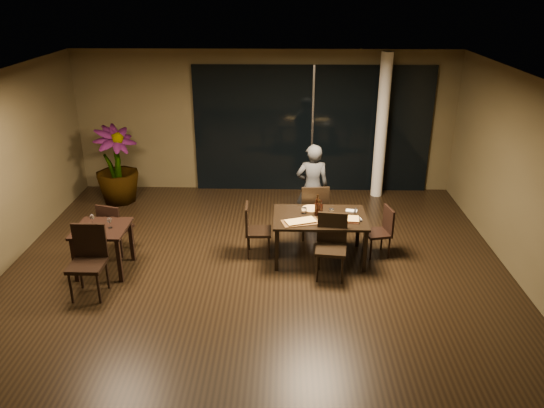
% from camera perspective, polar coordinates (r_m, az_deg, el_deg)
% --- Properties ---
extents(ground, '(8.00, 8.00, 0.00)m').
position_cam_1_polar(ground, '(8.21, -1.73, -8.35)').
color(ground, black).
rests_on(ground, ground).
extents(wall_back, '(8.00, 0.10, 3.00)m').
position_cam_1_polar(wall_back, '(11.40, -0.73, 8.87)').
color(wall_back, '#494027').
rests_on(wall_back, ground).
extents(wall_front, '(8.00, 0.10, 3.00)m').
position_cam_1_polar(wall_front, '(4.06, -5.22, -19.84)').
color(wall_front, '#494027').
rests_on(wall_front, ground).
extents(wall_right, '(0.10, 8.00, 3.00)m').
position_cam_1_polar(wall_right, '(8.36, 27.08, 1.04)').
color(wall_right, '#494027').
rests_on(wall_right, ground).
extents(ceiling, '(8.00, 8.00, 0.04)m').
position_cam_1_polar(ceiling, '(7.13, -2.02, 12.90)').
color(ceiling, silver).
rests_on(ceiling, wall_back).
extents(window_panel, '(5.00, 0.06, 2.70)m').
position_cam_1_polar(window_panel, '(11.36, 4.35, 7.98)').
color(window_panel, black).
rests_on(window_panel, ground).
extents(column, '(0.24, 0.24, 3.00)m').
position_cam_1_polar(column, '(11.18, 11.70, 8.13)').
color(column, white).
rests_on(column, ground).
extents(main_table, '(1.50, 1.00, 0.75)m').
position_cam_1_polar(main_table, '(8.61, 5.16, -1.79)').
color(main_table, black).
rests_on(main_table, ground).
extents(side_table, '(0.80, 0.80, 0.75)m').
position_cam_1_polar(side_table, '(8.63, -17.82, -3.18)').
color(side_table, black).
rests_on(side_table, ground).
extents(chair_main_far, '(0.51, 0.51, 1.02)m').
position_cam_1_polar(chair_main_far, '(9.30, 4.53, -0.53)').
color(chair_main_far, black).
rests_on(chair_main_far, ground).
extents(chair_main_near, '(0.51, 0.51, 0.99)m').
position_cam_1_polar(chair_main_near, '(8.20, 6.41, -4.09)').
color(chair_main_near, black).
rests_on(chair_main_near, ground).
extents(chair_main_left, '(0.43, 0.43, 0.90)m').
position_cam_1_polar(chair_main_left, '(8.75, -1.98, -2.53)').
color(chair_main_left, black).
rests_on(chair_main_left, ground).
extents(chair_main_right, '(0.47, 0.47, 0.84)m').
position_cam_1_polar(chair_main_right, '(8.95, 11.74, -2.64)').
color(chair_main_right, black).
rests_on(chair_main_right, ground).
extents(chair_side_far, '(0.53, 0.53, 0.91)m').
position_cam_1_polar(chair_side_far, '(9.16, -16.68, -2.30)').
color(chair_side_far, black).
rests_on(chair_side_far, ground).
extents(chair_side_near, '(0.49, 0.49, 1.05)m').
position_cam_1_polar(chair_side_near, '(8.11, -19.13, -5.38)').
color(chair_side_near, black).
rests_on(chair_side_near, ground).
extents(diner, '(0.56, 0.39, 1.61)m').
position_cam_1_polar(diner, '(9.62, 4.36, 1.80)').
color(diner, '#313337').
rests_on(diner, ground).
extents(potted_plant, '(1.22, 1.22, 1.58)m').
position_cam_1_polar(potted_plant, '(11.27, -16.41, 4.02)').
color(potted_plant, '#224818').
rests_on(potted_plant, ground).
extents(pizza_board_left, '(0.64, 0.43, 0.01)m').
position_cam_1_polar(pizza_board_left, '(8.33, 3.09, -1.98)').
color(pizza_board_left, '#4F3319').
rests_on(pizza_board_left, main_table).
extents(pizza_board_right, '(0.53, 0.32, 0.01)m').
position_cam_1_polar(pizza_board_right, '(8.49, 7.63, -1.67)').
color(pizza_board_right, '#482617').
rests_on(pizza_board_right, main_table).
extents(oblong_pizza_left, '(0.49, 0.35, 0.02)m').
position_cam_1_polar(oblong_pizza_left, '(8.32, 3.09, -1.88)').
color(oblong_pizza_left, maroon).
rests_on(oblong_pizza_left, pizza_board_left).
extents(oblong_pizza_right, '(0.50, 0.27, 0.02)m').
position_cam_1_polar(oblong_pizza_right, '(8.48, 7.64, -1.57)').
color(oblong_pizza_right, maroon).
rests_on(oblong_pizza_right, pizza_board_right).
extents(round_pizza, '(0.31, 0.31, 0.01)m').
position_cam_1_polar(round_pizza, '(8.83, 4.24, -0.52)').
color(round_pizza, '#BE3915').
rests_on(round_pizza, main_table).
extents(bottle_a, '(0.06, 0.06, 0.28)m').
position_cam_1_polar(bottle_a, '(8.56, 4.82, -0.34)').
color(bottle_a, black).
rests_on(bottle_a, main_table).
extents(bottle_b, '(0.06, 0.06, 0.27)m').
position_cam_1_polar(bottle_b, '(8.54, 5.30, -0.47)').
color(bottle_b, black).
rests_on(bottle_b, main_table).
extents(bottle_c, '(0.07, 0.07, 0.32)m').
position_cam_1_polar(bottle_c, '(8.63, 4.93, 0.00)').
color(bottle_c, black).
rests_on(bottle_c, main_table).
extents(tumbler_left, '(0.08, 0.08, 0.10)m').
position_cam_1_polar(tumbler_left, '(8.65, 3.48, -0.71)').
color(tumbler_left, white).
rests_on(tumbler_left, main_table).
extents(tumbler_right, '(0.08, 0.08, 0.10)m').
position_cam_1_polar(tumbler_right, '(8.64, 6.40, -0.84)').
color(tumbler_right, white).
rests_on(tumbler_right, main_table).
extents(napkin_near, '(0.20, 0.13, 0.01)m').
position_cam_1_polar(napkin_near, '(8.53, 8.98, -1.61)').
color(napkin_near, white).
rests_on(napkin_near, main_table).
extents(napkin_far, '(0.20, 0.14, 0.01)m').
position_cam_1_polar(napkin_far, '(8.83, 8.55, -0.73)').
color(napkin_far, white).
rests_on(napkin_far, main_table).
extents(wine_glass_a, '(0.07, 0.07, 0.16)m').
position_cam_1_polar(wine_glass_a, '(8.70, -18.77, -1.58)').
color(wine_glass_a, white).
rests_on(wine_glass_a, side_table).
extents(wine_glass_b, '(0.07, 0.07, 0.16)m').
position_cam_1_polar(wine_glass_b, '(8.50, -17.07, -1.96)').
color(wine_glass_b, white).
rests_on(wine_glass_b, side_table).
extents(side_napkin, '(0.21, 0.17, 0.01)m').
position_cam_1_polar(side_napkin, '(8.38, -18.30, -3.03)').
color(side_napkin, white).
rests_on(side_napkin, side_table).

